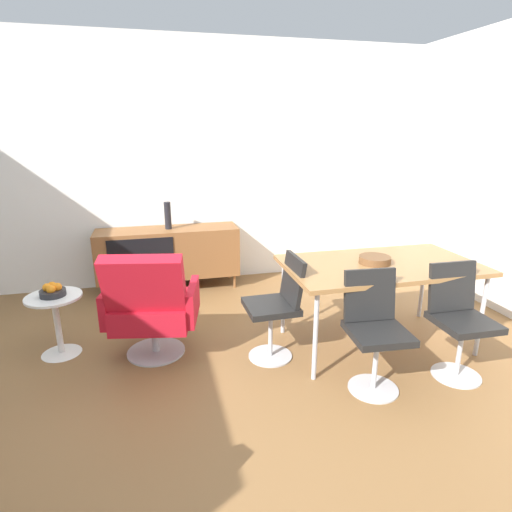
{
  "coord_description": "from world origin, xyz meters",
  "views": [
    {
      "loc": [
        -0.24,
        -2.45,
        1.81
      ],
      "look_at": [
        0.52,
        0.61,
        0.85
      ],
      "focal_mm": 29.37,
      "sensor_mm": 36.0,
      "label": 1
    }
  ],
  "objects_px": {
    "dining_chair_front_left": "(375,327)",
    "lounge_chair_red": "(151,305)",
    "side_table_round": "(57,318)",
    "wooden_bowl_on_table": "(375,260)",
    "sideboard": "(168,253)",
    "dining_chair_front_right": "(459,317)",
    "dining_chair_near_window": "(278,303)",
    "fruit_bowl": "(52,291)",
    "dining_table": "(380,268)",
    "vase_cobalt": "(168,216)"
  },
  "relations": [
    {
      "from": "vase_cobalt",
      "to": "dining_chair_front_right",
      "type": "xyz_separation_m",
      "value": [
        2.01,
        -2.35,
        -0.4
      ]
    },
    {
      "from": "sideboard",
      "to": "vase_cobalt",
      "type": "bearing_deg",
      "value": 5.37
    },
    {
      "from": "dining_chair_front_left",
      "to": "lounge_chair_red",
      "type": "bearing_deg",
      "value": 152.81
    },
    {
      "from": "vase_cobalt",
      "to": "lounge_chair_red",
      "type": "distance_m",
      "value": 1.63
    },
    {
      "from": "lounge_chair_red",
      "to": "fruit_bowl",
      "type": "height_order",
      "value": "lounge_chair_red"
    },
    {
      "from": "lounge_chair_red",
      "to": "fruit_bowl",
      "type": "bearing_deg",
      "value": 162.0
    },
    {
      "from": "side_table_round",
      "to": "fruit_bowl",
      "type": "distance_m",
      "value": 0.24
    },
    {
      "from": "sideboard",
      "to": "dining_chair_near_window",
      "type": "xyz_separation_m",
      "value": [
        0.79,
        -1.78,
        0.03
      ]
    },
    {
      "from": "fruit_bowl",
      "to": "wooden_bowl_on_table",
      "type": "bearing_deg",
      "value": -10.23
    },
    {
      "from": "lounge_chair_red",
      "to": "side_table_round",
      "type": "height_order",
      "value": "lounge_chair_red"
    },
    {
      "from": "side_table_round",
      "to": "wooden_bowl_on_table",
      "type": "bearing_deg",
      "value": -10.21
    },
    {
      "from": "sideboard",
      "to": "dining_chair_front_right",
      "type": "xyz_separation_m",
      "value": [
        2.03,
        -2.34,
        0.03
      ]
    },
    {
      "from": "dining_table",
      "to": "dining_chair_near_window",
      "type": "distance_m",
      "value": 0.92
    },
    {
      "from": "dining_chair_front_left",
      "to": "dining_chair_front_right",
      "type": "relative_size",
      "value": 1.0
    },
    {
      "from": "sideboard",
      "to": "vase_cobalt",
      "type": "height_order",
      "value": "vase_cobalt"
    },
    {
      "from": "side_table_round",
      "to": "dining_chair_front_right",
      "type": "bearing_deg",
      "value": -19.08
    },
    {
      "from": "sideboard",
      "to": "dining_chair_front_right",
      "type": "bearing_deg",
      "value": -49.17
    },
    {
      "from": "vase_cobalt",
      "to": "dining_table",
      "type": "bearing_deg",
      "value": -47.21
    },
    {
      "from": "lounge_chair_red",
      "to": "side_table_round",
      "type": "relative_size",
      "value": 1.82
    },
    {
      "from": "wooden_bowl_on_table",
      "to": "side_table_round",
      "type": "bearing_deg",
      "value": 169.79
    },
    {
      "from": "dining_chair_near_window",
      "to": "fruit_bowl",
      "type": "distance_m",
      "value": 1.82
    },
    {
      "from": "dining_chair_front_right",
      "to": "side_table_round",
      "type": "bearing_deg",
      "value": 160.92
    },
    {
      "from": "dining_chair_front_left",
      "to": "dining_chair_front_right",
      "type": "bearing_deg",
      "value": 0.01
    },
    {
      "from": "sideboard",
      "to": "fruit_bowl",
      "type": "relative_size",
      "value": 8.0
    },
    {
      "from": "sideboard",
      "to": "fruit_bowl",
      "type": "bearing_deg",
      "value": -126.52
    },
    {
      "from": "dining_chair_front_right",
      "to": "sideboard",
      "type": "bearing_deg",
      "value": 130.83
    },
    {
      "from": "sideboard",
      "to": "dining_table",
      "type": "relative_size",
      "value": 1.0
    },
    {
      "from": "dining_chair_front_left",
      "to": "fruit_bowl",
      "type": "height_order",
      "value": "dining_chair_front_left"
    },
    {
      "from": "sideboard",
      "to": "wooden_bowl_on_table",
      "type": "relative_size",
      "value": 6.15
    },
    {
      "from": "dining_chair_front_right",
      "to": "dining_table",
      "type": "bearing_deg",
      "value": 122.16
    },
    {
      "from": "dining_table",
      "to": "dining_chair_front_left",
      "type": "distance_m",
      "value": 0.7
    },
    {
      "from": "dining_table",
      "to": "dining_chair_front_right",
      "type": "relative_size",
      "value": 1.87
    },
    {
      "from": "side_table_round",
      "to": "vase_cobalt",
      "type": "bearing_deg",
      "value": 53.0
    },
    {
      "from": "dining_chair_near_window",
      "to": "sideboard",
      "type": "bearing_deg",
      "value": 113.76
    },
    {
      "from": "wooden_bowl_on_table",
      "to": "lounge_chair_red",
      "type": "relative_size",
      "value": 0.27
    },
    {
      "from": "dining_table",
      "to": "dining_chair_front_left",
      "type": "xyz_separation_m",
      "value": [
        -0.35,
        -0.56,
        -0.23
      ]
    },
    {
      "from": "dining_table",
      "to": "dining_chair_front_right",
      "type": "xyz_separation_m",
      "value": [
        0.35,
        -0.56,
        -0.23
      ]
    },
    {
      "from": "wooden_bowl_on_table",
      "to": "dining_chair_near_window",
      "type": "relative_size",
      "value": 0.3
    },
    {
      "from": "wooden_bowl_on_table",
      "to": "dining_chair_front_right",
      "type": "xyz_separation_m",
      "value": [
        0.4,
        -0.57,
        -0.3
      ]
    },
    {
      "from": "wooden_bowl_on_table",
      "to": "dining_chair_front_right",
      "type": "relative_size",
      "value": 0.3
    },
    {
      "from": "sideboard",
      "to": "dining_chair_front_right",
      "type": "distance_m",
      "value": 3.1
    },
    {
      "from": "dining_table",
      "to": "side_table_round",
      "type": "relative_size",
      "value": 3.08
    },
    {
      "from": "dining_chair_front_right",
      "to": "lounge_chair_red",
      "type": "bearing_deg",
      "value": 160.54
    },
    {
      "from": "dining_chair_front_left",
      "to": "dining_table",
      "type": "bearing_deg",
      "value": 58.29
    },
    {
      "from": "dining_chair_front_left",
      "to": "lounge_chair_red",
      "type": "distance_m",
      "value": 1.73
    },
    {
      "from": "wooden_bowl_on_table",
      "to": "dining_chair_front_left",
      "type": "height_order",
      "value": "dining_chair_front_left"
    },
    {
      "from": "dining_chair_near_window",
      "to": "dining_table",
      "type": "bearing_deg",
      "value": -0.07
    },
    {
      "from": "wooden_bowl_on_table",
      "to": "lounge_chair_red",
      "type": "xyz_separation_m",
      "value": [
        -1.83,
        0.22,
        -0.3
      ]
    },
    {
      "from": "dining_chair_front_right",
      "to": "lounge_chair_red",
      "type": "relative_size",
      "value": 0.9
    },
    {
      "from": "lounge_chair_red",
      "to": "vase_cobalt",
      "type": "bearing_deg",
      "value": 81.68
    }
  ]
}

